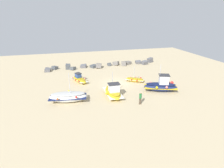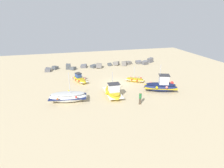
# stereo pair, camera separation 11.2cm
# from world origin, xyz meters

# --- Properties ---
(ground_plane) EXTENTS (56.32, 56.32, 0.00)m
(ground_plane) POSITION_xyz_m (0.00, 0.00, 0.00)
(ground_plane) COLOR #C6B289
(fishing_boat_0) EXTENTS (5.16, 3.26, 4.14)m
(fishing_boat_0) POSITION_xyz_m (5.33, -4.73, 0.84)
(fishing_boat_0) COLOR navy
(fishing_boat_0) RESTS_ON ground_plane
(fishing_boat_1) EXTENTS (5.18, 2.84, 4.00)m
(fishing_boat_1) POSITION_xyz_m (-8.14, -4.69, 0.65)
(fishing_boat_1) COLOR white
(fishing_boat_1) RESTS_ON ground_plane
(fishing_boat_2) EXTENTS (2.51, 4.60, 3.44)m
(fishing_boat_2) POSITION_xyz_m (-2.01, -4.54, 0.62)
(fishing_boat_2) COLOR gold
(fishing_boat_2) RESTS_ON ground_plane
(fishing_boat_3) EXTENTS (2.66, 3.90, 1.52)m
(fishing_boat_3) POSITION_xyz_m (-6.04, 2.33, 0.49)
(fishing_boat_3) COLOR gold
(fishing_boat_3) RESTS_ON ground_plane
(fishing_boat_4) EXTENTS (3.35, 2.72, 2.66)m
(fishing_boat_4) POSITION_xyz_m (3.12, 0.09, 0.35)
(fishing_boat_4) COLOR gold
(fishing_boat_4) RESTS_ON ground_plane
(person_walking) EXTENTS (0.32, 0.32, 1.70)m
(person_walking) POSITION_xyz_m (0.66, -7.89, 0.98)
(person_walking) COLOR brown
(person_walking) RESTS_ON ground_plane
(breakwater_rocks) EXTENTS (24.49, 2.99, 1.33)m
(breakwater_rocks) POSITION_xyz_m (0.29, 10.63, 0.39)
(breakwater_rocks) COLOR slate
(breakwater_rocks) RESTS_ON ground_plane
(mooring_buoy_0) EXTENTS (0.52, 0.52, 0.67)m
(mooring_buoy_0) POSITION_xyz_m (8.28, -3.03, 0.40)
(mooring_buoy_0) COLOR #3F3F42
(mooring_buoy_0) RESTS_ON ground_plane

